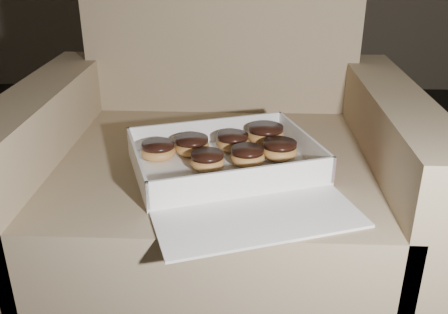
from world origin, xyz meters
TOP-DOWN VIEW (x-y plane):
  - armchair at (0.33, 0.34)m, footprint 0.92×0.78m
  - bakery_box at (0.37, 0.16)m, footprint 0.49×0.53m
  - donut_a at (0.37, 0.27)m, footprint 0.08×0.08m
  - donut_b at (0.28, 0.25)m, footprint 0.08×0.08m
  - donut_c at (0.21, 0.22)m, footprint 0.08×0.08m
  - donut_d at (0.48, 0.23)m, footprint 0.08×0.08m
  - donut_e at (0.32, 0.17)m, footprint 0.07×0.07m
  - donut_f at (0.41, 0.20)m, footprint 0.07×0.07m
  - donut_g at (0.45, 0.31)m, footprint 0.09×0.09m
  - crumb_a at (0.30, 0.06)m, footprint 0.01×0.01m
  - crumb_b at (0.34, 0.12)m, footprint 0.01×0.01m
  - crumb_c at (0.53, 0.13)m, footprint 0.01×0.01m

SIDE VIEW (x-z plane):
  - armchair at x=0.33m, z-range -0.18..0.78m
  - crumb_a at x=0.30m, z-range 0.44..0.44m
  - crumb_b at x=0.34m, z-range 0.44..0.44m
  - crumb_c at x=0.53m, z-range 0.44..0.44m
  - bakery_box at x=0.37m, z-range 0.41..0.47m
  - donut_e at x=0.32m, z-range 0.44..0.48m
  - donut_f at x=0.41m, z-range 0.44..0.48m
  - donut_a at x=0.37m, z-range 0.44..0.48m
  - donut_c at x=0.21m, z-range 0.44..0.48m
  - donut_d at x=0.48m, z-range 0.44..0.48m
  - donut_b at x=0.28m, z-range 0.44..0.48m
  - donut_g at x=0.45m, z-range 0.44..0.48m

